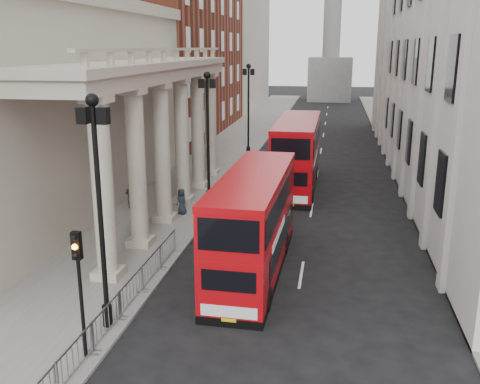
{
  "coord_description": "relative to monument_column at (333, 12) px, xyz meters",
  "views": [
    {
      "loc": [
        7.13,
        -12.32,
        9.88
      ],
      "look_at": [
        2.74,
        12.61,
        2.99
      ],
      "focal_mm": 40.0,
      "sensor_mm": 36.0,
      "label": 1
    }
  ],
  "objects": [
    {
      "name": "crowd_barriers",
      "position": [
        -6.35,
        -89.78,
        -15.31
      ],
      "size": [
        0.5,
        18.75,
        1.1
      ],
      "color": "gray",
      "rests_on": "sidewalk_west"
    },
    {
      "name": "lamp_post_mid",
      "position": [
        -6.6,
        -72.0,
        -11.07
      ],
      "size": [
        1.05,
        0.44,
        8.32
      ],
      "color": "black",
      "rests_on": "sidewalk_west"
    },
    {
      "name": "portico_building",
      "position": [
        -16.5,
        -74.0,
        -9.98
      ],
      "size": [
        9.0,
        28.0,
        12.0
      ],
      "primitive_type": "cube",
      "color": "#A59B8A",
      "rests_on": "ground"
    },
    {
      "name": "bus_far",
      "position": [
        -1.36,
        -66.6,
        -13.4
      ],
      "size": [
        2.83,
        11.46,
        4.94
      ],
      "rotation": [
        0.0,
        0.0,
        -0.0
      ],
      "color": "#9E070C",
      "rests_on": "ground"
    },
    {
      "name": "sidewalk_west",
      "position": [
        -9.0,
        -62.0,
        -15.92
      ],
      "size": [
        6.0,
        140.0,
        0.12
      ],
      "primitive_type": "cube",
      "color": "slate",
      "rests_on": "ground"
    },
    {
      "name": "lamp_post_south",
      "position": [
        -6.6,
        -88.0,
        -11.07
      ],
      "size": [
        1.05,
        0.44,
        8.32
      ],
      "color": "black",
      "rests_on": "sidewalk_west"
    },
    {
      "name": "west_building_far",
      "position": [
        -16.5,
        -12.0,
        -5.98
      ],
      "size": [
        9.0,
        30.0,
        20.0
      ],
      "primitive_type": "cube",
      "color": "#A59B8A",
      "rests_on": "ground"
    },
    {
      "name": "traffic_light",
      "position": [
        -6.5,
        -90.02,
        -12.88
      ],
      "size": [
        0.28,
        0.33,
        4.3
      ],
      "color": "black",
      "rests_on": "sidewalk_west"
    },
    {
      "name": "east_building",
      "position": [
        10.0,
        -60.0,
        -3.48
      ],
      "size": [
        8.0,
        55.0,
        25.0
      ],
      "primitive_type": "cube",
      "color": "beige",
      "rests_on": "ground"
    },
    {
      "name": "pedestrian_b",
      "position": [
        -11.16,
        -73.83,
        -15.02
      ],
      "size": [
        0.91,
        0.77,
        1.68
      ],
      "primitive_type": "imported",
      "rotation": [
        0.0,
        0.0,
        2.97
      ],
      "color": "black",
      "rests_on": "sidewalk_west"
    },
    {
      "name": "pedestrian_c",
      "position": [
        -7.68,
        -74.56,
        -15.08
      ],
      "size": [
        0.91,
        0.83,
        1.56
      ],
      "primitive_type": "imported",
      "rotation": [
        0.0,
        0.0,
        5.7
      ],
      "color": "black",
      "rests_on": "sidewalk_west"
    },
    {
      "name": "lamp_post_north",
      "position": [
        -6.6,
        -56.0,
        -11.07
      ],
      "size": [
        1.05,
        0.44,
        8.32
      ],
      "color": "black",
      "rests_on": "sidewalk_west"
    },
    {
      "name": "brick_building",
      "position": [
        -16.5,
        -44.0,
        -4.98
      ],
      "size": [
        9.0,
        32.0,
        22.0
      ],
      "primitive_type": "cube",
      "color": "maroon",
      "rests_on": "ground"
    },
    {
      "name": "pedestrian_a",
      "position": [
        -8.98,
        -78.11,
        -14.95
      ],
      "size": [
        0.78,
        0.65,
        1.81
      ],
      "primitive_type": "imported",
      "rotation": [
        0.0,
        0.0,
        0.39
      ],
      "color": "black",
      "rests_on": "sidewalk_west"
    },
    {
      "name": "kerb",
      "position": [
        -6.05,
        -62.0,
        -15.91
      ],
      "size": [
        0.2,
        140.0,
        0.14
      ],
      "primitive_type": "cube",
      "color": "slate",
      "rests_on": "ground"
    },
    {
      "name": "bus_near",
      "position": [
        -2.18,
        -81.98,
        -13.61
      ],
      "size": [
        2.76,
        10.57,
        4.54
      ],
      "rotation": [
        0.0,
        0.0,
        -0.02
      ],
      "color": "#B2080E",
      "rests_on": "ground"
    },
    {
      "name": "sidewalk_east",
      "position": [
        7.5,
        -62.0,
        -15.92
      ],
      "size": [
        3.0,
        140.0,
        0.12
      ],
      "primitive_type": "cube",
      "color": "slate",
      "rests_on": "ground"
    },
    {
      "name": "monument_column",
      "position": [
        0.0,
        0.0,
        0.0
      ],
      "size": [
        8.0,
        8.0,
        54.2
      ],
      "color": "#60605E",
      "rests_on": "ground"
    }
  ]
}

